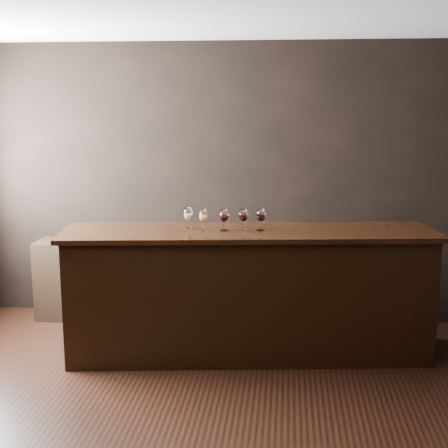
# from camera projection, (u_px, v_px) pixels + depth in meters

# --- Properties ---
(ground) EXTENTS (5.00, 5.00, 0.00)m
(ground) POSITION_uv_depth(u_px,v_px,m) (171.00, 420.00, 4.41)
(ground) COLOR black
(ground) RESTS_ON ground
(room_shell) EXTENTS (5.02, 4.52, 2.81)m
(room_shell) POSITION_uv_depth(u_px,v_px,m) (135.00, 163.00, 4.19)
(room_shell) COLOR black
(room_shell) RESTS_ON ground
(bar_counter) EXTENTS (3.17, 1.05, 1.09)m
(bar_counter) POSITION_uv_depth(u_px,v_px,m) (249.00, 296.00, 5.46)
(bar_counter) COLOR black
(bar_counter) RESTS_ON ground
(bar_top) EXTENTS (3.28, 1.14, 0.04)m
(bar_top) POSITION_uv_depth(u_px,v_px,m) (249.00, 233.00, 5.35)
(bar_top) COLOR black
(bar_top) RESTS_ON bar_counter
(back_bar_shelf) EXTENTS (2.26, 0.40, 0.81)m
(back_bar_shelf) POSITION_uv_depth(u_px,v_px,m) (146.00, 281.00, 6.38)
(back_bar_shelf) COLOR black
(back_bar_shelf) RESTS_ON ground
(glass_white) EXTENTS (0.08, 0.08, 0.19)m
(glass_white) POSITION_uv_depth(u_px,v_px,m) (188.00, 214.00, 5.39)
(glass_white) COLOR white
(glass_white) RESTS_ON bar_top
(glass_amber) EXTENTS (0.08, 0.08, 0.18)m
(glass_amber) POSITION_uv_depth(u_px,v_px,m) (203.00, 216.00, 5.34)
(glass_amber) COLOR white
(glass_amber) RESTS_ON bar_top
(glass_red_a) EXTENTS (0.08, 0.08, 0.19)m
(glass_red_a) POSITION_uv_depth(u_px,v_px,m) (224.00, 216.00, 5.31)
(glass_red_a) COLOR white
(glass_red_a) RESTS_ON bar_top
(glass_red_b) EXTENTS (0.08, 0.08, 0.18)m
(glass_red_b) POSITION_uv_depth(u_px,v_px,m) (243.00, 216.00, 5.34)
(glass_red_b) COLOR white
(glass_red_b) RESTS_ON bar_top
(glass_red_c) EXTENTS (0.08, 0.08, 0.19)m
(glass_red_c) POSITION_uv_depth(u_px,v_px,m) (261.00, 216.00, 5.33)
(glass_red_c) COLOR white
(glass_red_c) RESTS_ON bar_top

